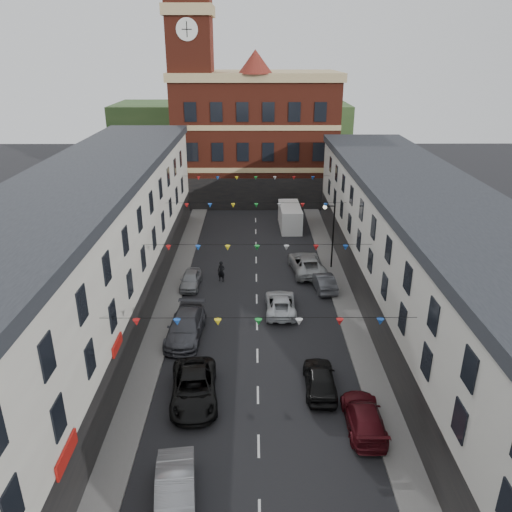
{
  "coord_description": "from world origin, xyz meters",
  "views": [
    {
      "loc": [
        -0.23,
        -27.43,
        18.3
      ],
      "look_at": [
        -0.05,
        8.14,
        3.65
      ],
      "focal_mm": 35.0,
      "sensor_mm": 36.0,
      "label": 1
    }
  ],
  "objects_px": {
    "street_lamp": "(331,228)",
    "car_right_d": "(320,379)",
    "car_left_d": "(186,327)",
    "pedestrian": "(221,271)",
    "car_left_c": "(194,388)",
    "white_van": "(290,217)",
    "car_right_c": "(364,417)",
    "moving_car": "(281,303)",
    "car_right_e": "(323,281)",
    "car_right_f": "(307,263)",
    "car_left_b": "(175,493)",
    "car_left_e": "(191,279)"
  },
  "relations": [
    {
      "from": "car_right_f",
      "to": "white_van",
      "type": "height_order",
      "value": "white_van"
    },
    {
      "from": "car_left_c",
      "to": "car_right_f",
      "type": "xyz_separation_m",
      "value": [
        8.09,
        17.62,
        0.04
      ]
    },
    {
      "from": "car_left_d",
      "to": "car_right_c",
      "type": "relative_size",
      "value": 1.2
    },
    {
      "from": "street_lamp",
      "to": "pedestrian",
      "type": "bearing_deg",
      "value": -164.56
    },
    {
      "from": "car_right_d",
      "to": "pedestrian",
      "type": "height_order",
      "value": "pedestrian"
    },
    {
      "from": "car_right_d",
      "to": "pedestrian",
      "type": "xyz_separation_m",
      "value": [
        -6.6,
        14.88,
        0.16
      ]
    },
    {
      "from": "car_left_b",
      "to": "pedestrian",
      "type": "distance_m",
      "value": 22.94
    },
    {
      "from": "car_right_f",
      "to": "car_left_c",
      "type": "bearing_deg",
      "value": 59.17
    },
    {
      "from": "street_lamp",
      "to": "car_right_d",
      "type": "height_order",
      "value": "street_lamp"
    },
    {
      "from": "car_left_e",
      "to": "car_right_f",
      "type": "distance_m",
      "value": 10.43
    },
    {
      "from": "car_left_b",
      "to": "pedestrian",
      "type": "height_order",
      "value": "pedestrian"
    },
    {
      "from": "car_left_c",
      "to": "white_van",
      "type": "relative_size",
      "value": 0.96
    },
    {
      "from": "street_lamp",
      "to": "car_right_c",
      "type": "height_order",
      "value": "street_lamp"
    },
    {
      "from": "street_lamp",
      "to": "white_van",
      "type": "bearing_deg",
      "value": 103.71
    },
    {
      "from": "car_left_d",
      "to": "white_van",
      "type": "distance_m",
      "value": 24.57
    },
    {
      "from": "street_lamp",
      "to": "white_van",
      "type": "xyz_separation_m",
      "value": [
        -2.75,
        11.27,
        -2.63
      ]
    },
    {
      "from": "car_left_b",
      "to": "car_left_c",
      "type": "relative_size",
      "value": 0.87
    },
    {
      "from": "white_van",
      "to": "car_left_c",
      "type": "bearing_deg",
      "value": -105.48
    },
    {
      "from": "car_left_d",
      "to": "pedestrian",
      "type": "relative_size",
      "value": 3.09
    },
    {
      "from": "car_left_c",
      "to": "moving_car",
      "type": "bearing_deg",
      "value": 56.82
    },
    {
      "from": "car_left_e",
      "to": "car_right_e",
      "type": "height_order",
      "value": "car_right_e"
    },
    {
      "from": "car_left_d",
      "to": "white_van",
      "type": "bearing_deg",
      "value": 72.58
    },
    {
      "from": "car_left_b",
      "to": "car_right_d",
      "type": "relative_size",
      "value": 1.09
    },
    {
      "from": "car_left_c",
      "to": "car_right_c",
      "type": "distance_m",
      "value": 9.39
    },
    {
      "from": "car_right_c",
      "to": "car_right_d",
      "type": "distance_m",
      "value": 3.66
    },
    {
      "from": "car_right_c",
      "to": "car_right_e",
      "type": "xyz_separation_m",
      "value": [
        0.0,
        16.52,
        0.01
      ]
    },
    {
      "from": "car_left_b",
      "to": "car_right_e",
      "type": "height_order",
      "value": "car_left_b"
    },
    {
      "from": "car_left_c",
      "to": "car_right_d",
      "type": "height_order",
      "value": "car_left_c"
    },
    {
      "from": "car_right_c",
      "to": "car_right_e",
      "type": "relative_size",
      "value": 1.11
    },
    {
      "from": "car_right_c",
      "to": "white_van",
      "type": "bearing_deg",
      "value": -86.41
    },
    {
      "from": "car_right_f",
      "to": "white_van",
      "type": "relative_size",
      "value": 1.01
    },
    {
      "from": "moving_car",
      "to": "car_right_c",
      "type": "bearing_deg",
      "value": 106.85
    },
    {
      "from": "car_right_f",
      "to": "car_right_d",
      "type": "bearing_deg",
      "value": 80.79
    },
    {
      "from": "car_left_c",
      "to": "car_right_f",
      "type": "relative_size",
      "value": 0.95
    },
    {
      "from": "car_left_c",
      "to": "white_van",
      "type": "height_order",
      "value": "white_van"
    },
    {
      "from": "street_lamp",
      "to": "car_right_c",
      "type": "distance_m",
      "value": 20.92
    },
    {
      "from": "moving_car",
      "to": "car_right_f",
      "type": "bearing_deg",
      "value": -109.68
    },
    {
      "from": "car_left_d",
      "to": "street_lamp",
      "type": "bearing_deg",
      "value": 48.94
    },
    {
      "from": "car_left_b",
      "to": "car_left_d",
      "type": "distance_m",
      "value": 13.93
    },
    {
      "from": "car_left_d",
      "to": "car_right_f",
      "type": "distance_m",
      "value": 14.45
    },
    {
      "from": "car_right_c",
      "to": "pedestrian",
      "type": "height_order",
      "value": "pedestrian"
    },
    {
      "from": "car_left_d",
      "to": "pedestrian",
      "type": "bearing_deg",
      "value": 81.48
    },
    {
      "from": "car_right_c",
      "to": "moving_car",
      "type": "relative_size",
      "value": 0.97
    },
    {
      "from": "street_lamp",
      "to": "car_left_d",
      "type": "bearing_deg",
      "value": -134.38
    },
    {
      "from": "car_left_e",
      "to": "car_right_d",
      "type": "distance_m",
      "value": 16.55
    },
    {
      "from": "car_right_c",
      "to": "pedestrian",
      "type": "distance_m",
      "value": 19.91
    },
    {
      "from": "car_left_e",
      "to": "car_right_c",
      "type": "distance_m",
      "value": 20.21
    },
    {
      "from": "car_left_e",
      "to": "moving_car",
      "type": "relative_size",
      "value": 0.8
    },
    {
      "from": "white_van",
      "to": "pedestrian",
      "type": "bearing_deg",
      "value": -117.5
    },
    {
      "from": "moving_car",
      "to": "pedestrian",
      "type": "relative_size",
      "value": 2.65
    }
  ]
}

